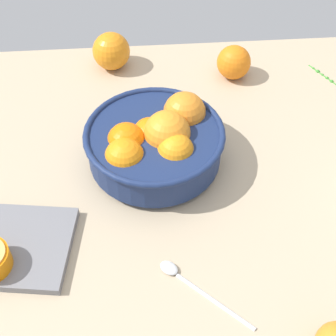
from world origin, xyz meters
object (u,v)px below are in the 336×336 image
(loose_orange_0, at_px, (234,62))
(spoon, at_px, (191,284))
(loose_orange_3, at_px, (111,51))
(fruit_bowl, at_px, (156,142))

(loose_orange_0, relative_size, spoon, 0.55)
(spoon, bearing_deg, loose_orange_3, 101.83)
(loose_orange_0, distance_m, loose_orange_3, 0.28)
(loose_orange_3, bearing_deg, fruit_bowl, -75.05)
(fruit_bowl, xyz_separation_m, loose_orange_3, (-0.08, 0.31, -0.01))
(loose_orange_3, distance_m, spoon, 0.60)
(fruit_bowl, height_order, loose_orange_0, fruit_bowl)
(loose_orange_0, relative_size, loose_orange_3, 0.89)
(loose_orange_0, distance_m, spoon, 0.55)
(loose_orange_0, xyz_separation_m, loose_orange_3, (-0.28, 0.06, 0.00))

